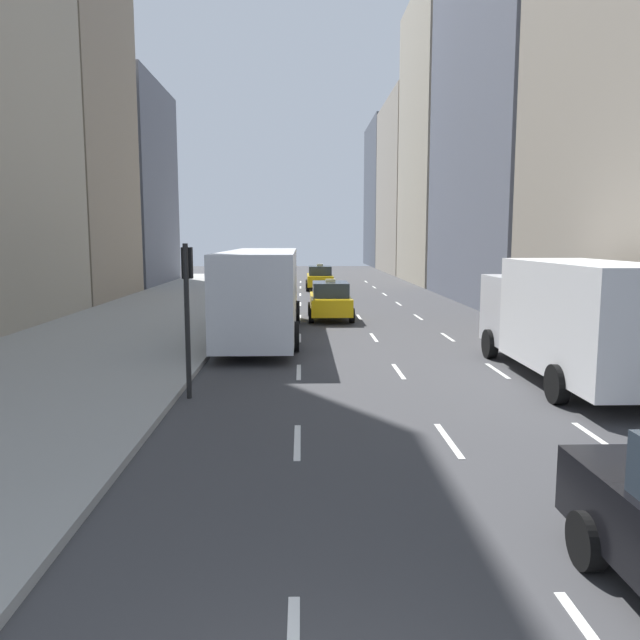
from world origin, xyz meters
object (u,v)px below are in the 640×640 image
at_px(taxi_lead, 320,278).
at_px(box_truck, 570,317).
at_px(traffic_light_pole, 187,295).
at_px(city_bus, 262,290).
at_px(taxi_second, 330,300).

height_order(taxi_lead, box_truck, box_truck).
bearing_deg(traffic_light_pole, city_bus, 82.87).
bearing_deg(city_bus, taxi_lead, 82.49).
bearing_deg(city_bus, box_truck, -42.71).
xyz_separation_m(taxi_lead, traffic_light_pole, (-3.95, -30.43, 1.53)).
xyz_separation_m(taxi_lead, box_truck, (5.60, -29.10, 0.83)).
height_order(city_bus, box_truck, city_bus).
bearing_deg(taxi_lead, taxi_second, -90.00).
bearing_deg(box_truck, taxi_lead, 100.89).
height_order(taxi_lead, traffic_light_pole, traffic_light_pole).
distance_m(taxi_lead, city_bus, 21.54).
height_order(taxi_lead, taxi_second, same).
relative_size(taxi_second, city_bus, 0.38).
height_order(taxi_lead, city_bus, city_bus).
bearing_deg(taxi_second, box_truck, -66.24).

